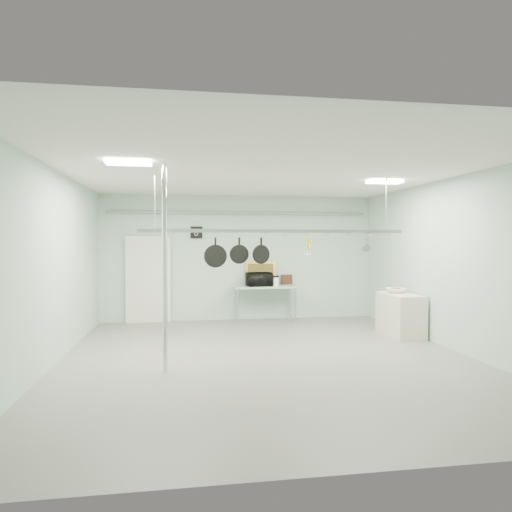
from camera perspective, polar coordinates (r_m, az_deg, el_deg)
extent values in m
plane|color=gray|center=(8.07, 1.38, -12.62)|extent=(8.00, 8.00, 0.00)
cube|color=silver|center=(7.91, 1.40, 10.39)|extent=(7.00, 8.00, 0.02)
cube|color=#A4C5B4|center=(11.77, -2.09, -0.22)|extent=(7.00, 0.02, 3.20)
cube|color=#A4C5B4|center=(9.12, 23.51, -0.92)|extent=(0.02, 8.00, 3.20)
cube|color=silver|center=(11.70, -13.32, -2.97)|extent=(1.10, 0.10, 2.20)
cube|color=black|center=(11.67, -7.46, 2.94)|extent=(0.30, 0.04, 0.30)
cylinder|color=gray|center=(11.70, -2.04, 5.40)|extent=(6.60, 0.07, 0.07)
cylinder|color=silver|center=(7.11, -11.34, -1.52)|extent=(0.08, 0.08, 3.20)
cube|color=#A7C5B5|center=(11.52, 1.12, -3.85)|extent=(1.60, 0.70, 0.05)
cylinder|color=#B7B7BC|center=(11.19, -2.29, -6.33)|extent=(0.04, 0.04, 0.86)
cylinder|color=#B7B7BC|center=(11.75, -2.60, -5.95)|extent=(0.04, 0.04, 0.86)
cylinder|color=#B7B7BC|center=(11.45, 4.93, -6.16)|extent=(0.04, 0.04, 0.86)
cylinder|color=#B7B7BC|center=(11.99, 4.29, -5.80)|extent=(0.04, 0.04, 0.86)
cube|color=beige|center=(10.28, 17.59, -7.02)|extent=(0.60, 1.20, 0.90)
cube|color=#B7B7BC|center=(8.15, 2.40, 3.14)|extent=(4.80, 0.06, 0.06)
cylinder|color=#B7B7BC|center=(8.04, -12.55, 6.69)|extent=(0.02, 0.02, 0.94)
cylinder|color=#B7B7BC|center=(8.83, 15.97, 6.21)|extent=(0.02, 0.02, 0.94)
cube|color=white|center=(7.03, -15.64, 11.17)|extent=(0.65, 0.30, 0.05)
cube|color=white|center=(9.19, 15.77, 8.92)|extent=(0.65, 0.30, 0.05)
imported|color=black|center=(11.40, 0.39, -2.93)|extent=(0.65, 0.48, 0.34)
cylinder|color=white|center=(11.40, 2.48, -3.22)|extent=(0.16, 0.16, 0.22)
cube|color=gold|center=(11.78, 0.58, -2.19)|extent=(0.78, 0.15, 0.58)
cube|color=#341C12|center=(11.92, 3.84, -2.94)|extent=(0.30, 0.09, 0.25)
imported|color=white|center=(10.39, 17.09, -4.14)|extent=(0.50, 0.50, 0.10)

